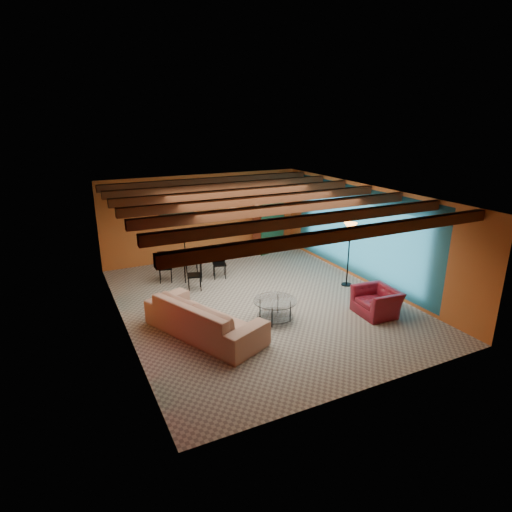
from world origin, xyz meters
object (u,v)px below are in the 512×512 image
armchair (377,302)px  dining_table (193,264)px  coffee_table (275,310)px  armoire (269,225)px  floor_lamp (349,254)px  potted_plant (269,190)px  sofa (204,317)px  vase (192,244)px

armchair → dining_table: dining_table is taller
coffee_table → armoire: 5.33m
dining_table → floor_lamp: 4.32m
armchair → dining_table: bearing=-138.3°
armoire → floor_lamp: armoire is taller
coffee_table → potted_plant: potted_plant is taller
sofa → armchair: sofa is taller
sofa → armoire: 6.15m
sofa → potted_plant: (3.98, 4.67, 1.69)m
armchair → floor_lamp: floor_lamp is taller
dining_table → floor_lamp: size_ratio=1.03×
coffee_table → dining_table: size_ratio=0.54×
coffee_table → vase: (-0.88, 3.25, 0.79)m
coffee_table → floor_lamp: floor_lamp is taller
floor_lamp → vase: bearing=148.4°
armchair → potted_plant: size_ratio=1.85×
armoire → armchair: bearing=-109.6°
armchair → dining_table: size_ratio=0.53×
armoire → floor_lamp: (0.45, -3.75, -0.03)m
sofa → armchair: 4.02m
armchair → sofa: bearing=-98.7°
potted_plant → vase: 3.69m
floor_lamp → potted_plant: potted_plant is taller
coffee_table → dining_table: 3.38m
floor_lamp → potted_plant: 3.97m
sofa → vase: 3.32m
floor_lamp → armoire: bearing=96.8°
dining_table → vase: bearing=0.0°
coffee_table → potted_plant: bearing=63.9°
vase → coffee_table: bearing=-74.9°
floor_lamp → potted_plant: size_ratio=3.36×
coffee_table → floor_lamp: bearing=19.7°
armchair → dining_table: (-3.16, 4.01, 0.16)m
armchair → vase: size_ratio=5.12×
sofa → armoire: (3.98, 4.67, 0.51)m
floor_lamp → armchair: bearing=-105.9°
armoire → potted_plant: (0.00, 0.00, 1.17)m
armchair → vase: vase is taller
potted_plant → dining_table: bearing=-155.0°
dining_table → armoire: size_ratio=1.00×
dining_table → coffee_table: bearing=-74.9°
sofa → dining_table: (0.77, 3.17, 0.07)m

